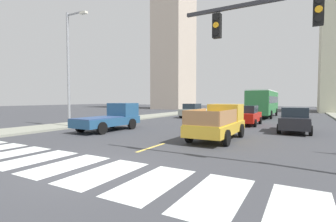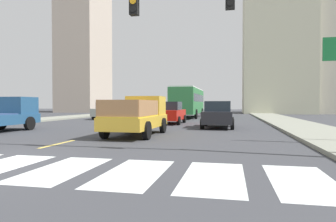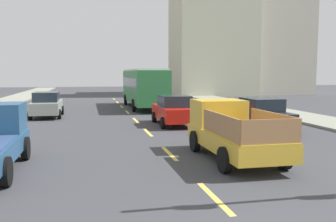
# 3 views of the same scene
# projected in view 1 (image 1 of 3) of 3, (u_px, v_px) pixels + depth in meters

# --- Properties ---
(ground_plane) EXTENTS (160.00, 160.00, 0.00)m
(ground_plane) POSITION_uv_depth(u_px,v_px,m) (85.00, 169.00, 7.89)
(ground_plane) COLOR #3A3C40
(sidewalk_left) EXTENTS (3.45, 110.00, 0.15)m
(sidewalk_left) POSITION_uv_depth(u_px,v_px,m) (138.00, 118.00, 28.97)
(sidewalk_left) COLOR gray
(sidewalk_left) RESTS_ON ground
(crosswalk_stripe_2) EXTENTS (1.28, 2.94, 0.01)m
(crosswalk_stripe_2) POSITION_uv_depth(u_px,v_px,m) (9.00, 154.00, 10.04)
(crosswalk_stripe_2) COLOR silver
(crosswalk_stripe_2) RESTS_ON ground
(crosswalk_stripe_3) EXTENTS (1.28, 2.94, 0.01)m
(crosswalk_stripe_3) POSITION_uv_depth(u_px,v_px,m) (35.00, 159.00, 9.18)
(crosswalk_stripe_3) COLOR silver
(crosswalk_stripe_3) RESTS_ON ground
(crosswalk_stripe_4) EXTENTS (1.28, 2.94, 0.01)m
(crosswalk_stripe_4) POSITION_uv_depth(u_px,v_px,m) (66.00, 165.00, 8.32)
(crosswalk_stripe_4) COLOR silver
(crosswalk_stripe_4) RESTS_ON ground
(crosswalk_stripe_5) EXTENTS (1.28, 2.94, 0.01)m
(crosswalk_stripe_5) POSITION_uv_depth(u_px,v_px,m) (105.00, 173.00, 7.46)
(crosswalk_stripe_5) COLOR silver
(crosswalk_stripe_5) RESTS_ON ground
(crosswalk_stripe_6) EXTENTS (1.28, 2.94, 0.01)m
(crosswalk_stripe_6) POSITION_uv_depth(u_px,v_px,m) (153.00, 182.00, 6.60)
(crosswalk_stripe_6) COLOR silver
(crosswalk_stripe_6) RESTS_ON ground
(crosswalk_stripe_7) EXTENTS (1.28, 2.94, 0.01)m
(crosswalk_stripe_7) POSITION_uv_depth(u_px,v_px,m) (216.00, 195.00, 5.75)
(crosswalk_stripe_7) COLOR silver
(crosswalk_stripe_7) RESTS_ON ground
(crosswalk_stripe_8) EXTENTS (1.28, 2.94, 0.01)m
(crosswalk_stripe_8) POSITION_uv_depth(u_px,v_px,m) (301.00, 211.00, 4.89)
(crosswalk_stripe_8) COLOR silver
(crosswalk_stripe_8) RESTS_ON ground
(lane_dash_0) EXTENTS (0.16, 2.40, 0.01)m
(lane_dash_0) POSITION_uv_depth(u_px,v_px,m) (152.00, 147.00, 11.38)
(lane_dash_0) COLOR #E4C34D
(lane_dash_0) RESTS_ON ground
(lane_dash_1) EXTENTS (0.16, 2.40, 0.01)m
(lane_dash_1) POSITION_uv_depth(u_px,v_px,m) (194.00, 134.00, 15.75)
(lane_dash_1) COLOR #E4C34D
(lane_dash_1) RESTS_ON ground
(lane_dash_2) EXTENTS (0.16, 2.40, 0.01)m
(lane_dash_2) POSITION_uv_depth(u_px,v_px,m) (217.00, 126.00, 20.11)
(lane_dash_2) COLOR #E4C34D
(lane_dash_2) RESTS_ON ground
(lane_dash_3) EXTENTS (0.16, 2.40, 0.01)m
(lane_dash_3) POSITION_uv_depth(u_px,v_px,m) (233.00, 122.00, 24.47)
(lane_dash_3) COLOR #E4C34D
(lane_dash_3) RESTS_ON ground
(lane_dash_4) EXTENTS (0.16, 2.40, 0.01)m
(lane_dash_4) POSITION_uv_depth(u_px,v_px,m) (243.00, 118.00, 28.83)
(lane_dash_4) COLOR #E4C34D
(lane_dash_4) RESTS_ON ground
(lane_dash_5) EXTENTS (0.16, 2.40, 0.01)m
(lane_dash_5) POSITION_uv_depth(u_px,v_px,m) (251.00, 116.00, 33.20)
(lane_dash_5) COLOR #E4C34D
(lane_dash_5) RESTS_ON ground
(lane_dash_6) EXTENTS (0.16, 2.40, 0.01)m
(lane_dash_6) POSITION_uv_depth(u_px,v_px,m) (257.00, 114.00, 37.56)
(lane_dash_6) COLOR #E4C34D
(lane_dash_6) RESTS_ON ground
(lane_dash_7) EXTENTS (0.16, 2.40, 0.01)m
(lane_dash_7) POSITION_uv_depth(u_px,v_px,m) (262.00, 112.00, 41.92)
(lane_dash_7) COLOR #E4C34D
(lane_dash_7) RESTS_ON ground
(pickup_stakebed) EXTENTS (2.18, 5.20, 1.96)m
(pickup_stakebed) POSITION_uv_depth(u_px,v_px,m) (219.00, 122.00, 13.87)
(pickup_stakebed) COLOR gold
(pickup_stakebed) RESTS_ON ground
(pickup_dark) EXTENTS (2.18, 5.20, 1.96)m
(pickup_dark) POSITION_uv_depth(u_px,v_px,m) (112.00, 117.00, 17.81)
(pickup_dark) COLOR navy
(pickup_dark) RESTS_ON ground
(city_bus) EXTENTS (2.72, 10.80, 3.32)m
(city_bus) POSITION_uv_depth(u_px,v_px,m) (263.00, 102.00, 30.74)
(city_bus) COLOR #2C743C
(city_bus) RESTS_ON ground
(sedan_near_left) EXTENTS (2.02, 4.40, 1.72)m
(sedan_near_left) POSITION_uv_depth(u_px,v_px,m) (192.00, 111.00, 29.79)
(sedan_near_left) COLOR gray
(sedan_near_left) RESTS_ON ground
(sedan_near_right) EXTENTS (2.02, 4.40, 1.72)m
(sedan_near_right) POSITION_uv_depth(u_px,v_px,m) (295.00, 120.00, 16.60)
(sedan_near_right) COLOR black
(sedan_near_right) RESTS_ON ground
(sedan_mid) EXTENTS (2.02, 4.40, 1.72)m
(sedan_mid) POSITION_uv_depth(u_px,v_px,m) (247.00, 115.00, 21.24)
(sedan_mid) COLOR red
(sedan_mid) RESTS_ON ground
(streetlight_left) EXTENTS (2.20, 0.28, 9.00)m
(streetlight_left) POSITION_uv_depth(u_px,v_px,m) (70.00, 65.00, 19.04)
(streetlight_left) COLOR gray
(streetlight_left) RESTS_ON ground
(tower_tall_centre) EXTENTS (7.15, 9.84, 31.51)m
(tower_tall_centre) POSITION_uv_depth(u_px,v_px,m) (174.00, 42.00, 57.07)
(tower_tall_centre) COLOR #B5A696
(tower_tall_centre) RESTS_ON ground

